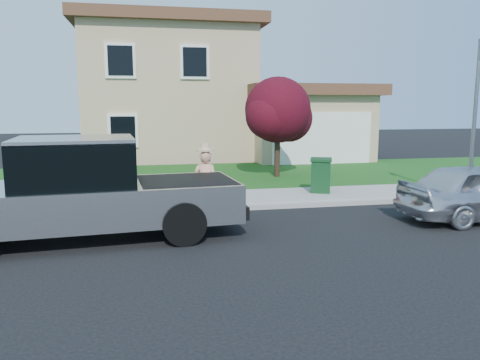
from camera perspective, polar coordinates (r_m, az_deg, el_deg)
name	(u,v)px	position (r m, az deg, el deg)	size (l,w,h in m)	color
ground	(214,244)	(9.28, -3.24, -7.85)	(80.00, 80.00, 0.00)	black
curb	(236,208)	(12.20, -0.54, -3.42)	(40.00, 0.20, 0.12)	gray
sidewalk	(228,199)	(13.25, -1.44, -2.34)	(40.00, 2.00, 0.15)	gray
lawn	(207,177)	(17.64, -3.98, 0.43)	(40.00, 7.00, 0.10)	#143E11
house	(193,96)	(25.31, -5.72, 10.11)	(14.00, 11.30, 6.85)	tan
pickup_truck	(84,192)	(9.95, -18.47, -1.43)	(6.47, 2.68, 2.07)	black
woman	(206,183)	(11.34, -4.22, -0.33)	(0.69, 0.56, 1.80)	tan
ornamental_tree	(279,113)	(17.17, 4.73, 8.12)	(2.64, 2.38, 3.63)	black
trash_bin	(321,175)	(14.08, 9.82, 0.62)	(0.84, 0.89, 1.00)	#0F3718
street_lamp	(476,111)	(14.38, 26.82, 7.48)	(0.27, 0.58, 4.45)	slate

